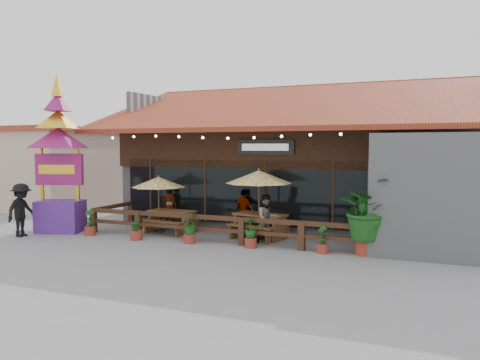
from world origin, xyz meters
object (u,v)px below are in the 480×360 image
at_px(picnic_table_left, 172,218).
at_px(thai_sign_tower, 59,142).
at_px(tropical_plant, 366,211).
at_px(picnic_table_right, 260,222).
at_px(pedestrian, 21,210).
at_px(umbrella_right, 259,177).
at_px(umbrella_left, 159,182).

bearing_deg(picnic_table_left, thai_sign_tower, -159.99).
relative_size(picnic_table_left, tropical_plant, 0.81).
relative_size(picnic_table_left, picnic_table_right, 0.87).
bearing_deg(picnic_table_left, pedestrian, -149.05).
height_order(umbrella_right, pedestrian, umbrella_right).
relative_size(umbrella_left, thai_sign_tower, 0.38).
relative_size(umbrella_left, umbrella_right, 0.83).
bearing_deg(thai_sign_tower, picnic_table_left, 20.01).
distance_m(picnic_table_left, thai_sign_tower, 5.09).
relative_size(picnic_table_left, pedestrian, 0.98).
xyz_separation_m(umbrella_right, picnic_table_left, (-3.46, -0.05, -1.60)).
distance_m(umbrella_right, picnic_table_right, 1.57).
bearing_deg(umbrella_left, umbrella_right, 1.35).
bearing_deg(thai_sign_tower, pedestrian, -114.27).
bearing_deg(umbrella_left, picnic_table_right, 2.86).
bearing_deg(picnic_table_right, thai_sign_tower, -167.80).
bearing_deg(picnic_table_left, picnic_table_right, 2.62).
distance_m(umbrella_left, pedestrian, 4.93).
xyz_separation_m(picnic_table_left, pedestrian, (-4.56, -2.74, 0.39)).
distance_m(umbrella_right, tropical_plant, 4.01).
xyz_separation_m(umbrella_left, tropical_plant, (7.75, -1.00, -0.56)).
bearing_deg(tropical_plant, picnic_table_left, 171.83).
distance_m(picnic_table_right, thai_sign_tower, 8.11).
bearing_deg(umbrella_right, pedestrian, -160.82).
height_order(picnic_table_right, thai_sign_tower, thai_sign_tower).
relative_size(umbrella_left, tropical_plant, 1.07).
bearing_deg(umbrella_right, thai_sign_tower, -168.58).
bearing_deg(pedestrian, umbrella_right, -73.93).
xyz_separation_m(tropical_plant, pedestrian, (-11.78, -1.70, -0.36)).
distance_m(umbrella_right, thai_sign_tower, 7.69).
bearing_deg(umbrella_left, thai_sign_tower, -157.77).
distance_m(picnic_table_left, pedestrian, 5.33).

